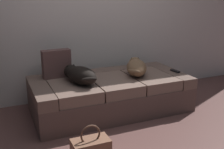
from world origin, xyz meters
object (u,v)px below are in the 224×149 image
object	(u,v)px
couch	(110,94)
tv_remote	(175,71)
throw_pillow	(56,64)
dog_dark	(80,75)
dog_tan	(136,67)

from	to	relation	value
couch	tv_remote	bearing A→B (deg)	-7.02
tv_remote	throw_pillow	size ratio (longest dim) A/B	0.44
couch	throw_pillow	xyz separation A→B (m)	(-0.60, 0.27, 0.39)
dog_dark	throw_pillow	xyz separation A→B (m)	(-0.19, 0.34, 0.07)
dog_dark	tv_remote	distance (m)	1.29
dog_tan	throw_pillow	world-z (taller)	throw_pillow
dog_dark	dog_tan	world-z (taller)	dog_dark
dog_tan	tv_remote	size ratio (longest dim) A/B	3.74
dog_dark	throw_pillow	world-z (taller)	throw_pillow
dog_tan	tv_remote	bearing A→B (deg)	-9.86
couch	dog_dark	world-z (taller)	dog_dark
dog_tan	tv_remote	distance (m)	0.54
couch	dog_dark	size ratio (longest dim) A/B	3.35
couch	dog_tan	distance (m)	0.47
throw_pillow	dog_dark	bearing A→B (deg)	-61.06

